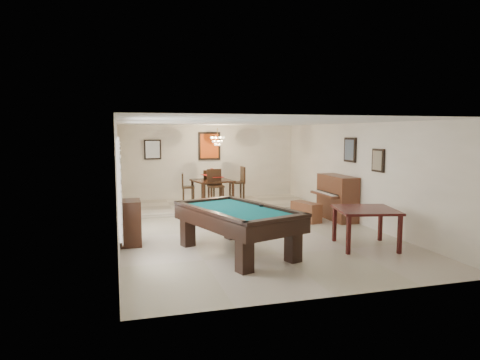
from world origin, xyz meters
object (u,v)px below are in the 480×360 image
upright_piano (332,198)px  flower_vase (212,172)px  dining_chair_south (216,189)px  dining_chair_north (208,186)px  apothecary_chest (131,223)px  dining_chair_east (237,185)px  square_table (365,228)px  dining_table (212,191)px  dining_chair_west (188,190)px  pool_table (237,231)px  chandelier (217,138)px  piano_bench (306,212)px

upright_piano → flower_vase: flower_vase is taller
dining_chair_south → dining_chair_north: dining_chair_south is taller
apothecary_chest → dining_chair_east: (3.32, 3.68, 0.23)m
square_table → dining_chair_east: size_ratio=0.99×
apothecary_chest → dining_table: (2.53, 3.64, 0.10)m
dining_chair_north → dining_chair_east: dining_chair_east is taller
dining_chair_south → dining_chair_west: dining_chair_south is taller
flower_vase → dining_chair_west: bearing=178.3°
dining_chair_east → pool_table: bearing=-15.1°
square_table → dining_table: dining_table is taller
flower_vase → dining_chair_west: 0.91m
dining_table → upright_piano: bearing=-40.6°
chandelier → square_table: bearing=-70.8°
pool_table → dining_chair_south: 4.26m
dining_chair_west → chandelier: (0.98, 0.27, 1.57)m
dining_chair_east → chandelier: (-0.56, 0.25, 1.49)m
upright_piano → flower_vase: size_ratio=5.79×
pool_table → dining_chair_north: (0.55, 5.59, 0.21)m
dining_table → dining_chair_west: size_ratio=1.08×
dining_table → dining_chair_east: size_ratio=0.94×
flower_vase → dining_chair_north: (0.01, 0.73, -0.52)m
dining_table → chandelier: bearing=51.5°
dining_chair_west → chandelier: 1.87m
dining_chair_south → dining_table: bearing=85.3°
dining_chair_north → chandelier: size_ratio=1.74×
piano_bench → chandelier: size_ratio=1.51×
dining_table → dining_chair_south: size_ratio=0.95×
pool_table → apothecary_chest: (-1.99, 1.22, 0.04)m
piano_bench → dining_table: dining_table is taller
piano_bench → square_table: bearing=-88.2°
dining_chair_west → dining_chair_east: bearing=-81.2°
dining_table → dining_chair_south: dining_chair_south is taller
pool_table → piano_bench: (2.58, 2.45, -0.18)m
piano_bench → apothecary_chest: apothecary_chest is taller
pool_table → dining_chair_south: bearing=64.4°
pool_table → upright_piano: size_ratio=1.81×
square_table → dining_chair_south: (-2.16, 4.50, 0.30)m
apothecary_chest → dining_chair_south: dining_chair_south is taller
dining_chair_south → dining_chair_east: size_ratio=0.99×
dining_table → dining_chair_south: 0.65m
piano_bench → dining_chair_west: bearing=138.9°
square_table → apothecary_chest: apothecary_chest is taller
piano_bench → dining_chair_east: (-1.25, 2.45, 0.46)m
apothecary_chest → dining_chair_north: (2.54, 4.37, 0.17)m
pool_table → dining_chair_west: dining_chair_west is taller
dining_table → dining_chair_west: (-0.74, 0.02, 0.05)m
square_table → dining_table: size_ratio=1.06×
dining_chair_north → chandelier: chandelier is taller
pool_table → square_table: (2.67, -0.28, -0.03)m
apothecary_chest → dining_chair_west: bearing=63.9°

